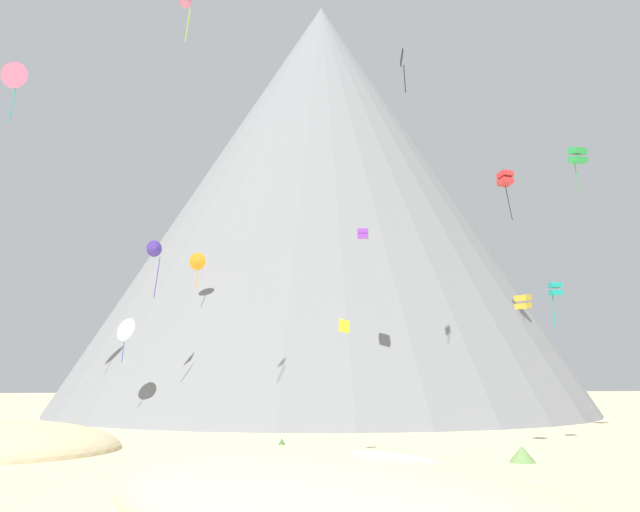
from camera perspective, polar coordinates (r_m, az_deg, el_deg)
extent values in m
plane|color=#CCBA8E|center=(27.88, 6.34, -20.09)|extent=(400.00, 400.00, 0.00)
ellipsoid|color=#CCBA8E|center=(28.28, 0.48, -20.00)|extent=(24.16, 28.14, 4.24)
cone|color=#668C4C|center=(37.25, 1.77, -16.82)|extent=(1.79, 1.79, 0.93)
cone|color=#477238|center=(45.92, -3.17, -15.40)|extent=(1.39, 1.39, 1.09)
cone|color=#668C4C|center=(43.86, 16.29, -15.37)|extent=(2.10, 2.10, 0.96)
cone|color=slate|center=(103.57, 0.11, 4.66)|extent=(105.09, 105.09, 61.98)
cone|color=slate|center=(106.91, -0.97, -5.23)|extent=(53.09, 53.09, 27.28)
cone|color=orange|center=(74.72, -10.09, -0.43)|extent=(1.90, 1.07, 1.91)
cylinder|color=orange|center=(74.42, -10.11, -1.92)|extent=(0.22, 0.35, 2.01)
cube|color=teal|center=(58.09, 18.81, -2.87)|extent=(0.88, 0.88, 0.39)
cube|color=teal|center=(58.16, 18.78, -2.30)|extent=(0.88, 0.88, 0.39)
cylinder|color=teal|center=(57.84, 18.69, -4.37)|extent=(0.23, 0.27, 2.68)
cube|color=red|center=(81.22, 15.01, 5.91)|extent=(1.73, 1.79, 0.87)
cube|color=red|center=(81.44, 14.98, 6.46)|extent=(1.73, 1.79, 0.87)
cylinder|color=black|center=(80.73, 15.27, 4.27)|extent=(0.59, 0.40, 4.11)
cone|color=#5138B2|center=(66.96, -13.43, 0.59)|extent=(1.62, 1.27, 1.59)
cylinder|color=#5138B2|center=(66.50, -13.27, -1.72)|extent=(0.55, 0.62, 3.82)
cube|color=#8CD133|center=(80.86, -12.39, -5.84)|extent=(0.88, 0.74, 1.34)
cylinder|color=#D1339E|center=(80.73, -12.44, -7.66)|extent=(0.12, 0.57, 3.87)
cube|color=yellow|center=(46.26, 1.99, -5.78)|extent=(0.82, 0.53, 0.99)
cube|color=blue|center=(86.53, -14.90, -6.47)|extent=(1.40, 1.49, 0.84)
cube|color=blue|center=(86.57, -14.88, -6.01)|extent=(1.40, 1.49, 0.84)
cube|color=black|center=(65.10, 6.74, 15.92)|extent=(0.53, 1.16, 1.60)
cylinder|color=black|center=(64.30, 6.98, 14.28)|extent=(0.24, 0.24, 2.54)
cube|color=purple|center=(64.81, 3.55, 1.64)|extent=(1.18, 1.21, 0.51)
cube|color=purple|center=(64.90, 3.55, 2.05)|extent=(1.18, 1.21, 0.51)
cone|color=#E5668C|center=(74.08, -23.83, 13.44)|extent=(2.56, 0.73, 2.54)
cylinder|color=teal|center=(72.99, -24.00, 11.26)|extent=(0.35, 0.44, 3.47)
cube|color=gold|center=(54.70, 16.38, -3.95)|extent=(1.39, 1.38, 0.56)
cube|color=gold|center=(54.76, 16.35, -3.32)|extent=(1.39, 1.38, 0.56)
cube|color=green|center=(70.26, 20.44, 7.41)|extent=(1.53, 1.60, 0.85)
cube|color=green|center=(70.52, 20.40, 8.09)|extent=(1.53, 1.60, 0.85)
cylinder|color=green|center=(69.72, 20.37, 6.14)|extent=(0.47, 0.28, 2.67)
cone|color=white|center=(69.20, -15.60, -5.88)|extent=(2.35, 2.23, 2.26)
cylinder|color=blue|center=(69.13, -15.91, -7.61)|extent=(0.28, 0.36, 1.92)
cone|color=pink|center=(59.59, -10.93, 19.96)|extent=(1.37, 1.31, 1.27)
cylinder|color=#8CD133|center=(58.57, -10.82, 18.17)|extent=(0.37, 0.10, 2.94)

